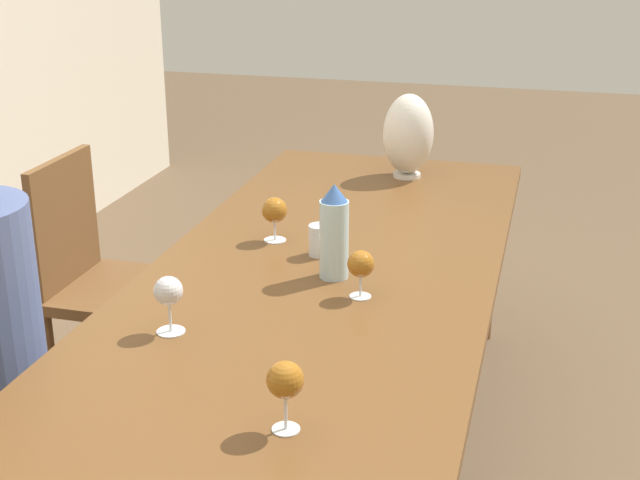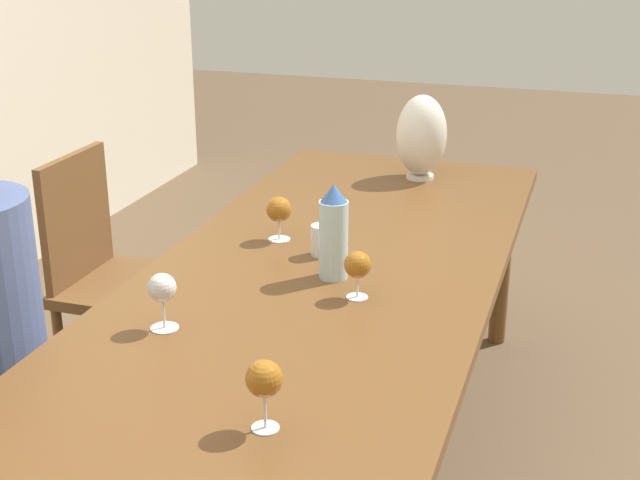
{
  "view_description": "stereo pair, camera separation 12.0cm",
  "coord_description": "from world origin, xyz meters",
  "px_view_note": "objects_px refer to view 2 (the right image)",
  "views": [
    {
      "loc": [
        -2.07,
        -0.61,
        1.73
      ],
      "look_at": [
        0.21,
        0.0,
        0.83
      ],
      "focal_mm": 50.0,
      "sensor_mm": 36.0,
      "label": 1
    },
    {
      "loc": [
        -2.04,
        -0.73,
        1.73
      ],
      "look_at": [
        0.21,
        0.0,
        0.83
      ],
      "focal_mm": 50.0,
      "sensor_mm": 36.0,
      "label": 2
    }
  ],
  "objects_px": {
    "vase": "(421,136)",
    "wine_glass_3": "(358,266)",
    "water_bottle": "(334,233)",
    "water_tumbler": "(322,240)",
    "wine_glass_0": "(162,289)",
    "wine_glass_1": "(264,380)",
    "chair_far": "(113,272)",
    "wine_glass_2": "(279,210)"
  },
  "relations": [
    {
      "from": "vase",
      "to": "wine_glass_3",
      "type": "xyz_separation_m",
      "value": [
        -1.15,
        -0.07,
        -0.07
      ]
    },
    {
      "from": "water_bottle",
      "to": "water_tumbler",
      "type": "distance_m",
      "value": 0.19
    },
    {
      "from": "water_tumbler",
      "to": "vase",
      "type": "height_order",
      "value": "vase"
    },
    {
      "from": "water_bottle",
      "to": "wine_glass_3",
      "type": "bearing_deg",
      "value": -138.36
    },
    {
      "from": "wine_glass_0",
      "to": "wine_glass_3",
      "type": "xyz_separation_m",
      "value": [
        0.33,
        -0.41,
        -0.01
      ]
    },
    {
      "from": "vase",
      "to": "water_tumbler",
      "type": "bearing_deg",
      "value": 172.7
    },
    {
      "from": "water_tumbler",
      "to": "wine_glass_1",
      "type": "xyz_separation_m",
      "value": [
        -0.94,
        -0.18,
        0.06
      ]
    },
    {
      "from": "vase",
      "to": "chair_far",
      "type": "xyz_separation_m",
      "value": [
        -0.71,
        0.95,
        -0.4
      ]
    },
    {
      "from": "water_tumbler",
      "to": "wine_glass_3",
      "type": "distance_m",
      "value": 0.33
    },
    {
      "from": "wine_glass_2",
      "to": "chair_far",
      "type": "xyz_separation_m",
      "value": [
        0.09,
        0.67,
        -0.33
      ]
    },
    {
      "from": "vase",
      "to": "water_bottle",
      "type": "bearing_deg",
      "value": 178.31
    },
    {
      "from": "vase",
      "to": "wine_glass_0",
      "type": "relative_size",
      "value": 2.2
    },
    {
      "from": "water_bottle",
      "to": "wine_glass_3",
      "type": "relative_size",
      "value": 2.07
    },
    {
      "from": "wine_glass_3",
      "to": "chair_far",
      "type": "height_order",
      "value": "chair_far"
    },
    {
      "from": "water_tumbler",
      "to": "wine_glass_2",
      "type": "distance_m",
      "value": 0.19
    },
    {
      "from": "water_tumbler",
      "to": "wine_glass_0",
      "type": "distance_m",
      "value": 0.64
    },
    {
      "from": "wine_glass_0",
      "to": "wine_glass_1",
      "type": "height_order",
      "value": "wine_glass_1"
    },
    {
      "from": "vase",
      "to": "chair_far",
      "type": "relative_size",
      "value": 0.35
    },
    {
      "from": "wine_glass_1",
      "to": "wine_glass_2",
      "type": "distance_m",
      "value": 1.08
    },
    {
      "from": "wine_glass_0",
      "to": "wine_glass_1",
      "type": "xyz_separation_m",
      "value": [
        -0.35,
        -0.4,
        0.01
      ]
    },
    {
      "from": "wine_glass_2",
      "to": "wine_glass_3",
      "type": "height_order",
      "value": "wine_glass_2"
    },
    {
      "from": "wine_glass_3",
      "to": "water_bottle",
      "type": "bearing_deg",
      "value": 41.64
    },
    {
      "from": "vase",
      "to": "wine_glass_1",
      "type": "xyz_separation_m",
      "value": [
        -1.83,
        -0.07,
        -0.06
      ]
    },
    {
      "from": "chair_far",
      "to": "wine_glass_2",
      "type": "bearing_deg",
      "value": -97.89
    },
    {
      "from": "vase",
      "to": "wine_glass_0",
      "type": "xyz_separation_m",
      "value": [
        -1.48,
        0.33,
        -0.06
      ]
    },
    {
      "from": "vase",
      "to": "chair_far",
      "type": "distance_m",
      "value": 1.25
    },
    {
      "from": "wine_glass_1",
      "to": "water_bottle",
      "type": "bearing_deg",
      "value": 7.22
    },
    {
      "from": "wine_glass_1",
      "to": "wine_glass_2",
      "type": "relative_size",
      "value": 1.08
    },
    {
      "from": "wine_glass_1",
      "to": "wine_glass_3",
      "type": "distance_m",
      "value": 0.67
    },
    {
      "from": "wine_glass_1",
      "to": "vase",
      "type": "bearing_deg",
      "value": 2.17
    },
    {
      "from": "water_tumbler",
      "to": "wine_glass_1",
      "type": "height_order",
      "value": "wine_glass_1"
    },
    {
      "from": "water_tumbler",
      "to": "wine_glass_0",
      "type": "bearing_deg",
      "value": 159.6
    },
    {
      "from": "vase",
      "to": "wine_glass_2",
      "type": "xyz_separation_m",
      "value": [
        -0.8,
        0.28,
        -0.07
      ]
    },
    {
      "from": "water_bottle",
      "to": "water_tumbler",
      "type": "xyz_separation_m",
      "value": [
        0.15,
        0.08,
        -0.09
      ]
    },
    {
      "from": "water_bottle",
      "to": "chair_far",
      "type": "xyz_separation_m",
      "value": [
        0.33,
        0.92,
        -0.37
      ]
    },
    {
      "from": "water_tumbler",
      "to": "wine_glass_2",
      "type": "xyz_separation_m",
      "value": [
        0.08,
        0.17,
        0.05
      ]
    },
    {
      "from": "water_tumbler",
      "to": "chair_far",
      "type": "bearing_deg",
      "value": 78.18
    },
    {
      "from": "wine_glass_0",
      "to": "water_bottle",
      "type": "bearing_deg",
      "value": -34.48
    },
    {
      "from": "wine_glass_1",
      "to": "wine_glass_2",
      "type": "height_order",
      "value": "wine_glass_1"
    },
    {
      "from": "water_bottle",
      "to": "wine_glass_0",
      "type": "xyz_separation_m",
      "value": [
        -0.44,
        0.3,
        -0.03
      ]
    },
    {
      "from": "water_tumbler",
      "to": "wine_glass_2",
      "type": "bearing_deg",
      "value": 63.79
    },
    {
      "from": "chair_far",
      "to": "vase",
      "type": "bearing_deg",
      "value": -53.33
    }
  ]
}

